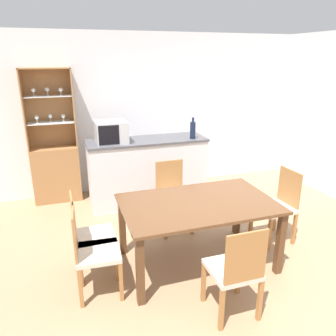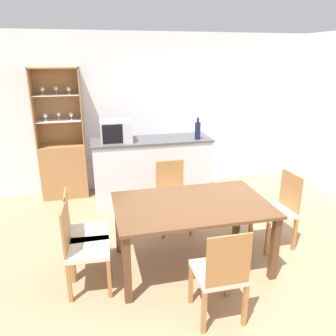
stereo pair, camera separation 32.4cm
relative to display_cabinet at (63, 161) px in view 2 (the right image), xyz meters
The scene contains 12 objects.
ground_plane 3.01m from the display_cabinet, 55.62° to the right, with size 18.00×18.00×0.00m, color #A37F5B.
wall_back 1.81m from the display_cabinet, ahead, with size 6.80×0.06×2.55m.
kitchen_counter 1.44m from the display_cabinet, 21.10° to the right, with size 1.79×0.59×1.00m.
display_cabinet is the anchor object (origin of this frame).
dining_table 2.68m from the display_cabinet, 57.73° to the right, with size 1.60×0.99×0.73m.
dining_chair_side_left_far 2.15m from the display_cabinet, 81.54° to the right, with size 0.41×0.41×0.90m.
dining_chair_head_far 2.05m from the display_cabinet, 45.44° to the right, with size 0.41×0.41×0.90m.
dining_chair_side_left_near 2.44m from the display_cabinet, 82.56° to the right, with size 0.43×0.43×0.90m.
dining_chair_head_near 3.40m from the display_cabinet, 65.08° to the right, with size 0.40×0.40×0.90m.
dining_chair_side_right_far 3.32m from the display_cabinet, 39.70° to the right, with size 0.42×0.42×0.90m.
microwave 1.13m from the display_cabinet, 34.03° to the right, with size 0.44×0.38×0.31m.
wine_bottle 2.19m from the display_cabinet, 18.63° to the right, with size 0.08×0.08×0.32m.
Camera 2 is at (-1.19, -2.79, 2.18)m, focal length 35.00 mm.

